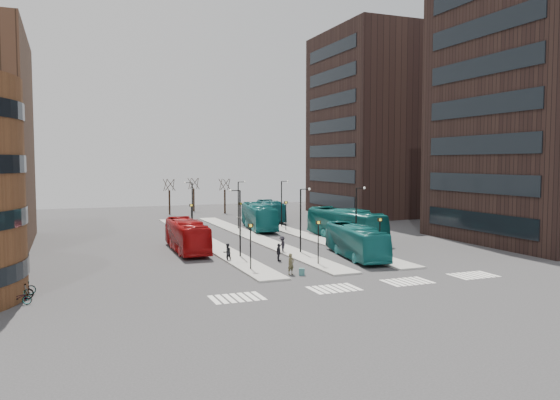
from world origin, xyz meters
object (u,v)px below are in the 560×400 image
object	(u,v)px
teal_bus_a	(356,241)
teal_bus_c	(345,224)
traveller	(291,264)
bicycle_near	(17,298)
commuter_a	(227,252)
bicycle_far	(20,288)
suitcase	(302,272)
teal_bus_b	(259,216)
teal_bus_d	(270,211)
commuter_b	(279,252)
red_bus	(187,236)
bicycle_mid	(19,292)
commuter_c	(282,245)

from	to	relation	value
teal_bus_a	teal_bus_c	xyz separation A→B (m)	(4.50, 10.32, 0.26)
traveller	bicycle_near	size ratio (longest dim) A/B	1.01
commuter_a	bicycle_far	size ratio (longest dim) A/B	0.86
suitcase	teal_bus_a	distance (m)	9.55
teal_bus_b	teal_bus_d	bearing A→B (deg)	70.17
teal_bus_a	bicycle_near	xyz separation A→B (m)	(-27.47, -7.01, -1.06)
teal_bus_c	traveller	world-z (taller)	teal_bus_c
teal_bus_c	commuter_b	xyz separation A→B (m)	(-11.73, -9.46, -0.97)
bicycle_far	teal_bus_d	bearing A→B (deg)	-47.90
red_bus	bicycle_mid	bearing A→B (deg)	-131.07
bicycle_mid	red_bus	bearing A→B (deg)	-60.65
traveller	bicycle_mid	xyz separation A→B (m)	(-19.02, -1.12, -0.29)
teal_bus_a	commuter_a	distance (m)	11.76
teal_bus_a	commuter_c	xyz separation A→B (m)	(-5.39, 4.66, -0.67)
red_bus	bicycle_far	size ratio (longest dim) A/B	5.95
traveller	bicycle_mid	size ratio (longest dim) A/B	0.92
commuter_c	bicycle_near	distance (m)	24.98
bicycle_far	suitcase	bearing A→B (deg)	-100.02
suitcase	red_bus	distance (m)	15.74
teal_bus_d	commuter_a	size ratio (longest dim) A/B	6.72
suitcase	teal_bus_d	xyz separation A→B (m)	(11.44, 37.49, 1.22)
teal_bus_c	bicycle_mid	size ratio (longest dim) A/B	6.96
red_bus	commuter_b	world-z (taller)	red_bus
suitcase	bicycle_far	size ratio (longest dim) A/B	0.29
bicycle_mid	bicycle_far	world-z (taller)	bicycle_mid
commuter_c	bicycle_near	bearing A→B (deg)	-60.89
commuter_a	commuter_b	xyz separation A→B (m)	(4.27, -1.50, -0.01)
teal_bus_d	commuter_c	world-z (taller)	teal_bus_d
traveller	commuter_c	world-z (taller)	traveller
suitcase	teal_bus_c	distance (m)	20.01
teal_bus_b	commuter_b	world-z (taller)	teal_bus_b
traveller	bicycle_far	distance (m)	19.03
teal_bus_d	bicycle_mid	xyz separation A→B (m)	(-31.14, -38.04, -0.95)
teal_bus_a	traveller	bearing A→B (deg)	-140.90
teal_bus_d	bicycle_mid	distance (m)	49.17
teal_bus_a	traveller	distance (m)	9.76
teal_bus_c	suitcase	bearing A→B (deg)	-132.19
teal_bus_c	traveller	distance (m)	19.96
teal_bus_c	bicycle_near	distance (m)	36.39
red_bus	teal_bus_c	bearing A→B (deg)	5.15
teal_bus_a	bicycle_mid	xyz separation A→B (m)	(-27.47, -5.96, -0.95)
teal_bus_b	commuter_a	size ratio (longest dim) A/B	7.49
teal_bus_c	traveller	size ratio (longest dim) A/B	7.60
suitcase	traveller	bearing A→B (deg)	164.58
teal_bus_b	red_bus	bearing A→B (deg)	-122.44
teal_bus_d	commuter_a	world-z (taller)	teal_bus_d
red_bus	teal_bus_d	xyz separation A→B (m)	(17.32, 22.94, -0.05)
commuter_a	bicycle_mid	size ratio (longest dim) A/B	0.88
teal_bus_d	commuter_b	xyz separation A→B (m)	(-10.89, -31.22, -0.71)
teal_bus_b	bicycle_far	xyz separation A→B (m)	(-26.14, -27.60, -1.17)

